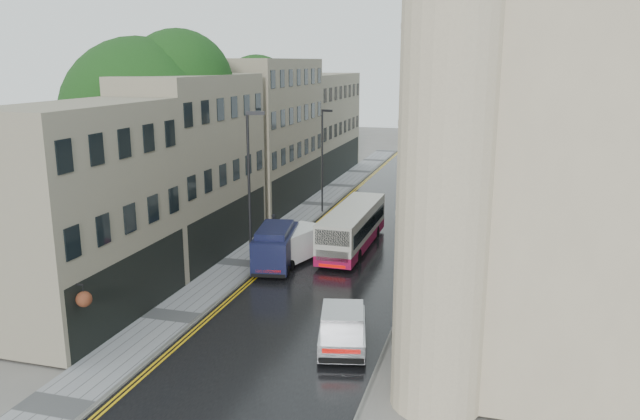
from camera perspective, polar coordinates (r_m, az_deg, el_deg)
The scene contains 16 objects.
road at distance 43.83m, azimuth 4.10°, elevation -2.35°, with size 9.00×85.00×0.02m, color black.
left_sidewalk at distance 45.32m, azimuth -3.15°, elevation -1.73°, with size 2.70×85.00×0.12m, color gray.
right_sidewalk at distance 43.09m, azimuth 11.15°, elevation -2.78°, with size 1.80×85.00×0.12m, color slate.
old_shop_row at distance 47.72m, azimuth -6.38°, elevation 6.25°, with size 4.50×56.00×12.00m, color gray, non-canonical shape.
modern_block at distance 40.15m, azimuth 18.42°, elevation 5.73°, with size 8.00×40.00×14.00m, color #C6B493, non-canonical shape.
church_spire at distance 96.48m, azimuth 11.68°, elevation 18.00°, with size 6.40×6.40×40.00m, color gray, non-canonical shape.
tree_near at distance 40.12m, azimuth -15.91°, elevation 5.82°, with size 10.56×10.56×13.89m, color black, non-canonical shape.
tree_far at distance 51.51m, azimuth -7.97°, elevation 6.99°, with size 9.24×9.24×12.46m, color black, non-canonical shape.
cream_bus at distance 38.09m, azimuth 0.48°, elevation -2.60°, with size 2.27×9.99×2.73m, color beige, non-canonical shape.
white_lorry at distance 46.16m, azimuth 7.63°, elevation 0.91°, with size 2.25×7.50×3.94m, color silver, non-canonical shape.
silver_hatchback at distance 25.78m, azimuth -0.00°, elevation -12.00°, with size 1.91×4.37×1.64m, color #9B9C9F, non-canonical shape.
white_van at distance 37.23m, azimuth -4.98°, elevation -3.60°, with size 1.92×4.47×2.02m, color white, non-canonical shape.
navy_van at distance 35.49m, azimuth -6.06°, elevation -4.00°, with size 2.04×5.10×2.60m, color black, non-canonical shape.
pedestrian at distance 42.73m, azimuth -4.27°, elevation -1.45°, with size 0.61×0.40×1.67m, color black.
lamp_post_near at distance 35.29m, azimuth -6.49°, elevation 1.51°, with size 1.02×0.23×9.10m, color black, non-canonical shape.
lamp_post_far at distance 49.44m, azimuth 0.21°, elevation 4.45°, with size 0.91×0.20×8.12m, color black, non-canonical shape.
Camera 1 is at (8.53, -13.81, 11.93)m, focal length 35.00 mm.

